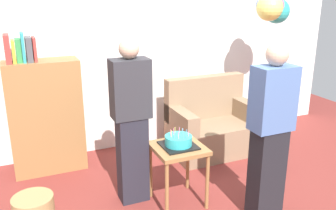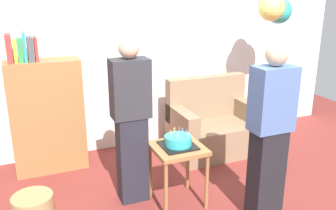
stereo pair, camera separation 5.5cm
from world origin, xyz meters
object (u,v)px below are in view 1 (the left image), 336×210
object	(u,v)px
person_holding_cake	(270,134)
side_table	(178,155)
person_blowing_candles	(131,122)
balloon_bunch	(272,8)
birthday_cake	(178,141)
handbag	(275,160)
bookshelf	(45,114)
couch	(212,126)

from	to	relation	value
person_holding_cake	side_table	bearing A→B (deg)	-39.02
person_blowing_candles	balloon_bunch	bearing A→B (deg)	33.45
birthday_cake	handbag	xyz separation A→B (m)	(1.37, 0.22, -0.56)
bookshelf	person_blowing_candles	distance (m)	1.24
side_table	person_holding_cake	bearing A→B (deg)	-40.94
person_blowing_candles	person_holding_cake	world-z (taller)	same
person_blowing_candles	balloon_bunch	world-z (taller)	balloon_bunch
couch	person_blowing_candles	distance (m)	1.57
bookshelf	handbag	size ratio (longest dim) A/B	5.75
couch	bookshelf	xyz separation A→B (m)	(-2.01, 0.30, 0.34)
side_table	bookshelf	bearing A→B (deg)	130.98
bookshelf	balloon_bunch	size ratio (longest dim) A/B	0.80
side_table	handbag	bearing A→B (deg)	8.92
handbag	couch	bearing A→B (deg)	121.31
couch	balloon_bunch	xyz separation A→B (m)	(0.73, -0.10, 1.48)
person_holding_cake	handbag	world-z (taller)	person_holding_cake
birthday_cake	balloon_bunch	distance (m)	2.19
side_table	person_blowing_candles	world-z (taller)	person_blowing_candles
side_table	person_holding_cake	xyz separation A→B (m)	(0.63, -0.54, 0.32)
side_table	person_holding_cake	size ratio (longest dim) A/B	0.37
birthday_cake	handbag	bearing A→B (deg)	8.92
handbag	balloon_bunch	distance (m)	1.86
person_blowing_candles	couch	bearing A→B (deg)	45.40
birthday_cake	person_blowing_candles	distance (m)	0.49
side_table	handbag	size ratio (longest dim) A/B	2.18
person_blowing_candles	balloon_bunch	size ratio (longest dim) A/B	0.81
birthday_cake	handbag	size ratio (longest dim) A/B	1.14
person_blowing_candles	person_holding_cake	xyz separation A→B (m)	(1.01, -0.78, 0.00)
side_table	person_holding_cake	distance (m)	0.89
person_holding_cake	birthday_cake	bearing A→B (deg)	-39.02
side_table	birthday_cake	size ratio (longest dim) A/B	1.90
bookshelf	person_holding_cake	distance (m)	2.49
couch	person_blowing_candles	size ratio (longest dim) A/B	0.67
bookshelf	birthday_cake	xyz separation A→B (m)	(1.09, -1.25, -0.02)
couch	birthday_cake	distance (m)	1.36
bookshelf	birthday_cake	bearing A→B (deg)	-49.02
bookshelf	side_table	world-z (taller)	bookshelf
couch	person_holding_cake	world-z (taller)	person_holding_cake
person_holding_cake	balloon_bunch	size ratio (longest dim) A/B	0.81
person_holding_cake	balloon_bunch	xyz separation A→B (m)	(1.02, 1.39, 0.99)
birthday_cake	couch	bearing A→B (deg)	45.91
bookshelf	side_table	bearing A→B (deg)	-49.02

